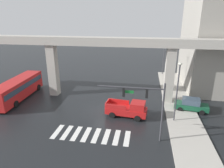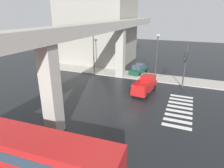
% 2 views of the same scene
% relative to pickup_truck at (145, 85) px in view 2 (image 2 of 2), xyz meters
% --- Properties ---
extents(ground_plane, '(120.00, 120.00, 0.00)m').
position_rel_pickup_truck_xyz_m(ground_plane, '(-3.56, 1.22, -0.99)').
color(ground_plane, black).
extents(crosswalk_stripes, '(8.25, 2.80, 0.01)m').
position_rel_pickup_truck_xyz_m(crosswalk_stripes, '(-3.56, -4.80, -0.98)').
color(crosswalk_stripes, silver).
rests_on(crosswalk_stripes, ground).
extents(elevated_overpass, '(53.62, 1.92, 9.19)m').
position_rel_pickup_truck_xyz_m(elevated_overpass, '(-3.56, 5.51, 6.78)').
color(elevated_overpass, '#ADA89E').
rests_on(elevated_overpass, ground).
extents(sidewalk_east, '(4.00, 36.00, 0.15)m').
position_rel_pickup_truck_xyz_m(sidewalk_east, '(6.71, 3.22, -0.91)').
color(sidewalk_east, '#ADA89E').
rests_on(sidewalk_east, ground).
extents(pickup_truck, '(5.28, 2.52, 2.08)m').
position_rel_pickup_truck_xyz_m(pickup_truck, '(0.00, 0.00, 0.00)').
color(pickup_truck, red).
rests_on(pickup_truck, ground).
extents(city_bus, '(3.17, 10.91, 2.99)m').
position_rel_pickup_truck_xyz_m(city_bus, '(-17.05, 2.96, 0.73)').
color(city_bus, red).
rests_on(city_bus, ground).
extents(sedan_dark_green, '(4.54, 2.52, 1.72)m').
position_rel_pickup_truck_xyz_m(sedan_dark_green, '(8.07, 3.06, -0.14)').
color(sedan_dark_green, '#14472D').
rests_on(sedan_dark_green, ground).
extents(traffic_signal_mast, '(6.49, 0.32, 6.20)m').
position_rel_pickup_truck_xyz_m(traffic_signal_mast, '(1.92, -4.65, 3.40)').
color(traffic_signal_mast, '#38383D').
rests_on(traffic_signal_mast, ground).
extents(street_lamp_near_corner, '(0.44, 0.70, 7.24)m').
position_rel_pickup_truck_xyz_m(street_lamp_near_corner, '(5.51, -0.33, 3.57)').
color(street_lamp_near_corner, '#38383D').
rests_on(street_lamp_near_corner, ground).
extents(street_lamp_mid_block, '(0.44, 0.70, 7.24)m').
position_rel_pickup_truck_xyz_m(street_lamp_mid_block, '(5.51, 10.59, 3.57)').
color(street_lamp_mid_block, '#38383D').
rests_on(street_lamp_mid_block, ground).
extents(street_lamp_far_north, '(0.44, 0.70, 7.24)m').
position_rel_pickup_truck_xyz_m(street_lamp_far_north, '(5.51, 19.99, 3.57)').
color(street_lamp_far_north, '#38383D').
rests_on(street_lamp_far_north, ground).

